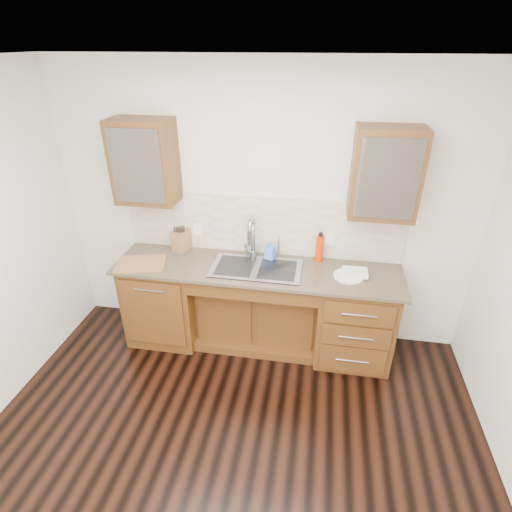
% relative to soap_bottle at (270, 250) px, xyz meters
% --- Properties ---
extents(ground, '(4.00, 3.50, 0.10)m').
position_rel_soap_bottle_xyz_m(ground, '(-0.10, -1.62, -1.05)').
color(ground, black).
extents(ceiling, '(4.00, 3.50, 0.10)m').
position_rel_soap_bottle_xyz_m(ceiling, '(-0.10, -1.62, 1.75)').
color(ceiling, white).
rests_on(ceiling, wall_back).
extents(wall_back, '(4.00, 0.10, 2.70)m').
position_rel_soap_bottle_xyz_m(wall_back, '(-0.10, 0.18, 0.35)').
color(wall_back, silver).
rests_on(wall_back, ground).
extents(base_cabinet_left, '(0.70, 0.62, 0.88)m').
position_rel_soap_bottle_xyz_m(base_cabinet_left, '(-1.05, -0.18, -0.56)').
color(base_cabinet_left, '#593014').
rests_on(base_cabinet_left, ground).
extents(base_cabinet_center, '(1.20, 0.44, 0.70)m').
position_rel_soap_bottle_xyz_m(base_cabinet_center, '(-0.10, -0.09, -0.65)').
color(base_cabinet_center, '#593014').
rests_on(base_cabinet_center, ground).
extents(base_cabinet_right, '(0.70, 0.62, 0.88)m').
position_rel_soap_bottle_xyz_m(base_cabinet_right, '(0.85, -0.18, -0.56)').
color(base_cabinet_right, '#593014').
rests_on(base_cabinet_right, ground).
extents(countertop, '(2.70, 0.65, 0.03)m').
position_rel_soap_bottle_xyz_m(countertop, '(-0.10, -0.19, -0.11)').
color(countertop, '#84705B').
rests_on(countertop, base_cabinet_left).
extents(backsplash, '(2.70, 0.02, 0.59)m').
position_rel_soap_bottle_xyz_m(backsplash, '(-0.10, 0.12, 0.20)').
color(backsplash, beige).
rests_on(backsplash, wall_back).
extents(sink, '(0.84, 0.46, 0.19)m').
position_rel_soap_bottle_xyz_m(sink, '(-0.10, -0.21, -0.18)').
color(sink, '#9E9EA5').
rests_on(sink, countertop).
extents(faucet, '(0.04, 0.04, 0.40)m').
position_rel_soap_bottle_xyz_m(faucet, '(-0.17, 0.02, 0.11)').
color(faucet, '#999993').
rests_on(faucet, countertop).
extents(filter_tap, '(0.02, 0.02, 0.24)m').
position_rel_soap_bottle_xyz_m(filter_tap, '(0.08, 0.03, 0.03)').
color(filter_tap, '#999993').
rests_on(filter_tap, countertop).
extents(upper_cabinet_left, '(0.55, 0.34, 0.75)m').
position_rel_soap_bottle_xyz_m(upper_cabinet_left, '(-1.15, -0.04, 0.82)').
color(upper_cabinet_left, '#593014').
rests_on(upper_cabinet_left, wall_back).
extents(upper_cabinet_right, '(0.55, 0.34, 0.75)m').
position_rel_soap_bottle_xyz_m(upper_cabinet_right, '(0.95, -0.04, 0.82)').
color(upper_cabinet_right, '#593014').
rests_on(upper_cabinet_right, wall_back).
extents(outlet_left, '(0.08, 0.01, 0.12)m').
position_rel_soap_bottle_xyz_m(outlet_left, '(-0.75, 0.11, 0.12)').
color(outlet_left, white).
rests_on(outlet_left, backsplash).
extents(outlet_right, '(0.08, 0.01, 0.12)m').
position_rel_soap_bottle_xyz_m(outlet_right, '(0.55, 0.11, 0.12)').
color(outlet_right, white).
rests_on(outlet_right, backsplash).
extents(soap_bottle, '(0.11, 0.11, 0.19)m').
position_rel_soap_bottle_xyz_m(soap_bottle, '(0.00, 0.00, 0.00)').
color(soap_bottle, '#417BD7').
rests_on(soap_bottle, countertop).
extents(water_bottle, '(0.08, 0.08, 0.27)m').
position_rel_soap_bottle_xyz_m(water_bottle, '(0.47, 0.04, 0.04)').
color(water_bottle, red).
rests_on(water_bottle, countertop).
extents(plate, '(0.29, 0.29, 0.02)m').
position_rel_soap_bottle_xyz_m(plate, '(0.74, -0.21, -0.09)').
color(plate, beige).
rests_on(plate, countertop).
extents(dish_towel, '(0.23, 0.17, 0.04)m').
position_rel_soap_bottle_xyz_m(dish_towel, '(0.80, -0.18, -0.06)').
color(dish_towel, white).
rests_on(dish_towel, plate).
extents(knife_block, '(0.18, 0.22, 0.21)m').
position_rel_soap_bottle_xyz_m(knife_block, '(-0.91, 0.05, 0.01)').
color(knife_block, brown).
rests_on(knife_block, countertop).
extents(cutting_board, '(0.52, 0.42, 0.02)m').
position_rel_soap_bottle_xyz_m(cutting_board, '(-1.20, -0.32, -0.08)').
color(cutting_board, '#A8603B').
rests_on(cutting_board, countertop).
extents(cup_left_a, '(0.13, 0.13, 0.10)m').
position_rel_soap_bottle_xyz_m(cup_left_a, '(-1.30, -0.04, 0.77)').
color(cup_left_a, white).
rests_on(cup_left_a, upper_cabinet_left).
extents(cup_left_b, '(0.13, 0.13, 0.10)m').
position_rel_soap_bottle_xyz_m(cup_left_b, '(-1.05, -0.04, 0.77)').
color(cup_left_b, white).
rests_on(cup_left_b, upper_cabinet_left).
extents(cup_right_a, '(0.15, 0.15, 0.09)m').
position_rel_soap_bottle_xyz_m(cup_right_a, '(0.85, -0.04, 0.77)').
color(cup_right_a, silver).
rests_on(cup_right_a, upper_cabinet_right).
extents(cup_right_b, '(0.11, 0.11, 0.08)m').
position_rel_soap_bottle_xyz_m(cup_right_b, '(1.03, -0.04, 0.76)').
color(cup_right_b, white).
rests_on(cup_right_b, upper_cabinet_right).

